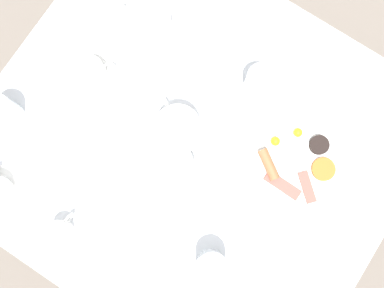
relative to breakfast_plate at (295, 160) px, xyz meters
The scene contains 13 objects.
ground_plane 0.83m from the breakfast_plate, 114.22° to the left, with size 8.00×8.00×0.00m, color #70665B.
table 0.29m from the breakfast_plate, 114.22° to the left, with size 1.01×1.13×0.77m.
breakfast_plate is the anchor object (origin of this frame).
teapot_near 0.33m from the breakfast_plate, 109.90° to the left, with size 0.13×0.18×0.13m.
teapot_far 0.55m from the breakfast_plate, 79.74° to the left, with size 0.12×0.21×0.13m.
teacup_with_saucer_right 0.61m from the breakfast_plate, 100.30° to the left, with size 0.15×0.15×0.07m.
water_glass_tall 0.79m from the breakfast_plate, 114.03° to the left, with size 0.08×0.08×0.11m.
water_glass_short 0.36m from the breakfast_plate, behind, with size 0.08×0.08×0.10m.
wine_glass_spare 0.23m from the breakfast_plate, 58.19° to the left, with size 0.08×0.08×0.10m.
creamer_jug 0.65m from the breakfast_plate, 139.59° to the left, with size 0.08×0.06×0.06m.
fork_by_plate 0.49m from the breakfast_plate, 158.53° to the left, with size 0.09×0.16×0.00m.
knife_by_plate 0.27m from the breakfast_plate, 15.88° to the right, with size 0.19×0.07×0.00m.
spoon_for_tea 0.49m from the breakfast_plate, 131.87° to the left, with size 0.04×0.14×0.00m.
Camera 1 is at (-0.15, -0.10, 1.99)m, focal length 42.00 mm.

